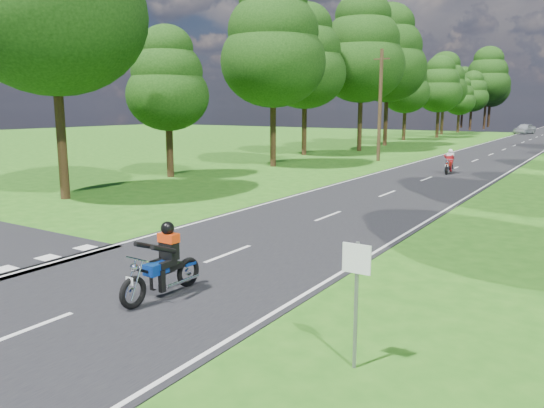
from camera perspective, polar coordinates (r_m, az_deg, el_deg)
The scene contains 8 objects.
ground at distance 13.07m, azimuth -10.10°, elevation -7.38°, with size 160.00×160.00×0.00m, color #265F15.
main_road at distance 59.81m, azimuth 24.62°, elevation 5.73°, with size 7.00×140.00×0.02m, color black.
road_markings at distance 57.98m, azimuth 24.21°, elevation 5.65°, with size 7.40×140.00×0.01m.
telegraph_pole at distance 39.82m, azimuth 11.54°, elevation 10.41°, with size 1.20×0.26×8.00m.
road_sign at distance 8.12m, azimuth 9.05°, elevation -8.56°, with size 0.45×0.07×2.00m.
rider_near_blue at distance 11.33m, azimuth -11.82°, elevation -5.94°, with size 0.64×1.91×1.59m, color navy, non-canonical shape.
rider_far_red at distance 33.39m, azimuth 18.53°, elevation 4.39°, with size 0.58×1.75×1.46m, color #9F200C, non-canonical shape.
distant_car at distance 85.66m, azimuth 25.55°, elevation 7.33°, with size 1.81×4.50×1.53m, color silver.
Camera 1 is at (8.54, -9.07, 3.97)m, focal length 35.00 mm.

